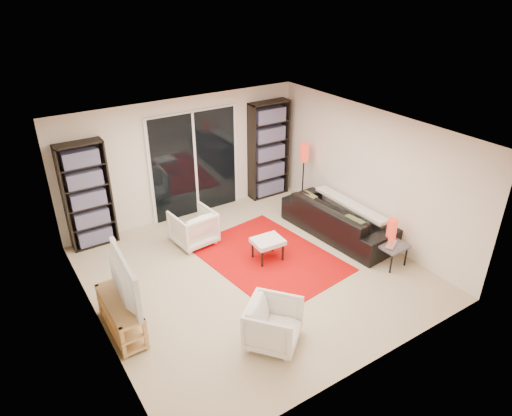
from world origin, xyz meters
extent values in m
plane|color=#C8B693|center=(0.00, 0.00, 0.00)|extent=(5.00, 5.00, 0.00)
cube|color=#F0E1CC|center=(0.00, 2.50, 1.20)|extent=(5.00, 0.02, 2.40)
cube|color=#F0E1CC|center=(0.00, -2.50, 1.20)|extent=(5.00, 0.02, 2.40)
cube|color=#F0E1CC|center=(-2.50, 0.00, 1.20)|extent=(0.02, 5.00, 2.40)
cube|color=#F0E1CC|center=(2.50, 0.00, 1.20)|extent=(0.02, 5.00, 2.40)
cube|color=white|center=(0.00, 0.00, 2.40)|extent=(5.00, 5.00, 0.02)
cube|color=white|center=(0.20, 2.47, 1.05)|extent=(1.92, 0.06, 2.16)
cube|color=black|center=(0.20, 2.44, 1.05)|extent=(1.80, 0.02, 2.10)
cube|color=white|center=(0.20, 2.42, 1.05)|extent=(0.05, 0.02, 2.10)
cube|color=black|center=(-1.95, 2.34, 0.97)|extent=(0.80, 0.30, 1.95)
cube|color=#8A3566|center=(-1.95, 2.32, 0.97)|extent=(0.70, 0.22, 1.85)
cube|color=black|center=(1.90, 2.34, 1.05)|extent=(0.90, 0.30, 2.10)
cube|color=#8A3566|center=(1.90, 2.32, 1.05)|extent=(0.80, 0.22, 2.00)
cube|color=tan|center=(-2.28, -0.18, 0.48)|extent=(0.36, 1.13, 0.04)
cube|color=tan|center=(-2.28, -0.18, 0.25)|extent=(0.36, 1.13, 0.03)
cube|color=tan|center=(-2.28, -0.18, 0.06)|extent=(0.36, 1.13, 0.04)
cube|color=tan|center=(-2.43, -0.70, 0.25)|extent=(0.05, 0.05, 0.50)
cube|color=tan|center=(-2.43, 0.34, 0.25)|extent=(0.05, 0.05, 0.50)
cube|color=tan|center=(-2.12, -0.70, 0.25)|extent=(0.05, 0.05, 0.50)
cube|color=tan|center=(-2.12, 0.34, 0.25)|extent=(0.05, 0.05, 0.50)
imported|color=black|center=(-2.26, -0.18, 0.84)|extent=(0.22, 1.18, 0.68)
cube|color=red|center=(0.45, 0.20, 0.01)|extent=(2.14, 2.71, 0.01)
imported|color=black|center=(2.02, 0.17, 0.33)|extent=(1.09, 2.35, 0.67)
imported|color=white|center=(-0.41, 1.37, 0.33)|extent=(0.76, 0.78, 0.65)
imported|color=white|center=(-0.65, -1.52, 0.31)|extent=(0.96, 0.96, 0.63)
cube|color=white|center=(0.41, 0.18, 0.36)|extent=(0.54, 0.45, 0.08)
cylinder|color=black|center=(0.20, 0.03, 0.16)|extent=(0.04, 0.04, 0.32)
cylinder|color=black|center=(0.22, 0.36, 0.16)|extent=(0.04, 0.04, 0.32)
cylinder|color=black|center=(0.61, 0.00, 0.16)|extent=(0.04, 0.04, 0.32)
cylinder|color=black|center=(0.63, 0.34, 0.16)|extent=(0.04, 0.04, 0.32)
cube|color=#4F4E54|center=(2.07, -1.07, 0.38)|extent=(0.48, 0.48, 0.04)
cylinder|color=black|center=(1.89, -1.26, 0.19)|extent=(0.03, 0.03, 0.38)
cylinder|color=black|center=(1.88, -0.89, 0.19)|extent=(0.03, 0.03, 0.38)
cylinder|color=black|center=(2.26, -1.25, 0.19)|extent=(0.03, 0.03, 0.38)
cylinder|color=black|center=(2.25, -0.88, 0.19)|extent=(0.03, 0.03, 0.38)
imported|color=silver|center=(2.06, -1.13, 0.41)|extent=(0.39, 0.34, 0.03)
cylinder|color=red|center=(2.17, -0.95, 0.59)|extent=(0.17, 0.17, 0.38)
cylinder|color=black|center=(2.22, 1.53, 0.01)|extent=(0.21, 0.21, 0.03)
cylinder|color=black|center=(2.22, 1.53, 0.51)|extent=(0.03, 0.03, 1.03)
cylinder|color=red|center=(2.22, 1.53, 1.18)|extent=(0.19, 0.19, 0.37)
camera|label=1|loc=(-3.37, -5.28, 4.47)|focal=32.00mm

